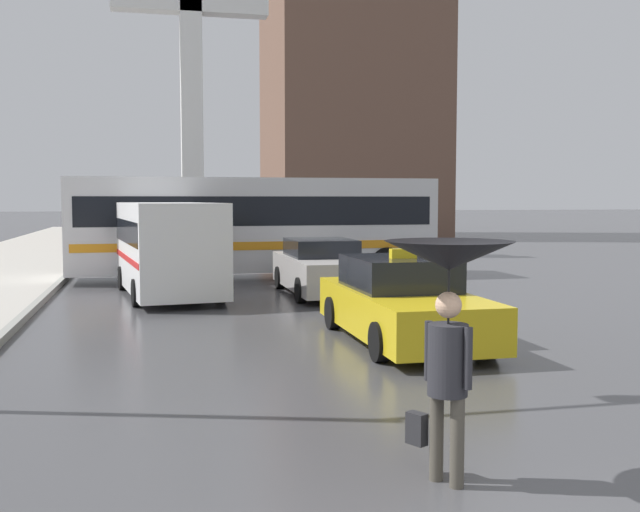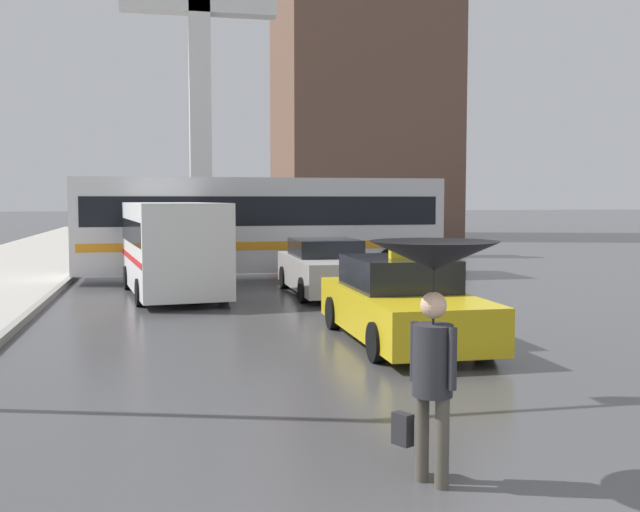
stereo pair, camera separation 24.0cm
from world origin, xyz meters
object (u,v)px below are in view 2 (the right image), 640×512
(ambulance_van, at_px, (172,244))
(monument_cross, at_px, (199,58))
(sedan_red, at_px, (326,268))
(city_bus, at_px, (260,223))
(traffic_light, at_px, (23,41))
(pedestrian_with_umbrella, at_px, (433,290))
(taxi, at_px, (401,303))

(ambulance_van, distance_m, monument_cross, 15.41)
(ambulance_van, bearing_deg, sedan_red, 165.55)
(sedan_red, xyz_separation_m, city_bus, (-1.13, 4.29, 1.03))
(traffic_light, bearing_deg, monument_cross, 82.26)
(pedestrian_with_umbrella, xyz_separation_m, traffic_light, (-3.75, 3.48, 2.57))
(taxi, distance_m, city_bus, 10.80)
(city_bus, height_order, pedestrian_with_umbrella, city_bus)
(sedan_red, bearing_deg, city_bus, -75.21)
(city_bus, height_order, monument_cross, monument_cross)
(city_bus, distance_m, monument_cross, 11.95)
(taxi, height_order, traffic_light, traffic_light)
(monument_cross, bearing_deg, city_bus, -82.45)
(city_bus, bearing_deg, pedestrian_with_umbrella, -3.45)
(monument_cross, bearing_deg, ambulance_van, -95.85)
(taxi, xyz_separation_m, sedan_red, (0.10, 6.42, 0.00))
(taxi, height_order, sedan_red, taxi)
(pedestrian_with_umbrella, bearing_deg, taxi, -44.59)
(sedan_red, height_order, ambulance_van, ambulance_van)
(taxi, xyz_separation_m, monument_cross, (-2.33, 20.51, 7.73))
(pedestrian_with_umbrella, bearing_deg, monument_cross, -27.62)
(taxi, relative_size, sedan_red, 1.01)
(ambulance_van, distance_m, city_bus, 4.67)
(taxi, height_order, monument_cross, monument_cross)
(city_bus, bearing_deg, taxi, 4.43)
(pedestrian_with_umbrella, height_order, monument_cross, monument_cross)
(city_bus, relative_size, pedestrian_with_umbrella, 5.32)
(ambulance_van, height_order, monument_cross, monument_cross)
(monument_cross, bearing_deg, pedestrian_with_umbrella, -88.73)
(ambulance_van, distance_m, pedestrian_with_umbrella, 13.24)
(pedestrian_with_umbrella, relative_size, traffic_light, 0.34)
(pedestrian_with_umbrella, bearing_deg, sedan_red, -37.20)
(ambulance_van, bearing_deg, city_bus, -132.52)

